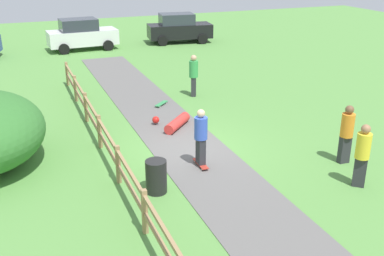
# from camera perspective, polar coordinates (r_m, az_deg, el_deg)

# --- Properties ---
(ground_plane) EXTENTS (60.00, 60.00, 0.00)m
(ground_plane) POSITION_cam_1_polar(r_m,az_deg,el_deg) (14.72, -0.23, -2.76)
(ground_plane) COLOR #568E42
(asphalt_path) EXTENTS (2.40, 28.00, 0.02)m
(asphalt_path) POSITION_cam_1_polar(r_m,az_deg,el_deg) (14.72, -0.23, -2.73)
(asphalt_path) COLOR #605E5B
(asphalt_path) RESTS_ON ground_plane
(wooden_fence) EXTENTS (0.12, 18.12, 1.10)m
(wooden_fence) POSITION_cam_1_polar(r_m,az_deg,el_deg) (13.80, -10.34, -1.83)
(wooden_fence) COLOR #997A51
(wooden_fence) RESTS_ON ground_plane
(trash_bin) EXTENTS (0.56, 0.56, 0.90)m
(trash_bin) POSITION_cam_1_polar(r_m,az_deg,el_deg) (12.16, -4.44, -5.99)
(trash_bin) COLOR black
(trash_bin) RESTS_ON ground_plane
(skater_riding) EXTENTS (0.38, 0.80, 1.75)m
(skater_riding) POSITION_cam_1_polar(r_m,az_deg,el_deg) (13.27, 1.10, -0.89)
(skater_riding) COLOR #B23326
(skater_riding) RESTS_ON asphalt_path
(skater_fallen) EXTENTS (1.38, 1.37, 0.36)m
(skater_fallen) POSITION_cam_1_polar(r_m,az_deg,el_deg) (16.46, -2.05, 0.65)
(skater_fallen) COLOR red
(skater_fallen) RESTS_ON asphalt_path
(skateboard_loose) EXTENTS (0.72, 0.70, 0.08)m
(skateboard_loose) POSITION_cam_1_polar(r_m,az_deg,el_deg) (18.87, -3.80, 3.03)
(skateboard_loose) COLOR #338C4C
(skateboard_loose) RESTS_ON asphalt_path
(bystander_green) EXTENTS (0.51, 0.51, 1.80)m
(bystander_green) POSITION_cam_1_polar(r_m,az_deg,el_deg) (19.84, 0.20, 6.73)
(bystander_green) COLOR #2D2D33
(bystander_green) RESTS_ON ground_plane
(bystander_orange) EXTENTS (0.39, 0.39, 1.80)m
(bystander_orange) POSITION_cam_1_polar(r_m,az_deg,el_deg) (14.27, 18.54, -0.41)
(bystander_orange) COLOR #2D2D33
(bystander_orange) RESTS_ON ground_plane
(bystander_yellow) EXTENTS (0.54, 0.54, 1.78)m
(bystander_yellow) POSITION_cam_1_polar(r_m,az_deg,el_deg) (12.99, 20.27, -2.87)
(bystander_yellow) COLOR #2D2D33
(bystander_yellow) RESTS_ON ground_plane
(parked_car_white) EXTENTS (4.28, 2.16, 1.92)m
(parked_car_white) POSITION_cam_1_polar(r_m,az_deg,el_deg) (30.05, -13.44, 11.16)
(parked_car_white) COLOR silver
(parked_car_white) RESTS_ON ground_plane
(parked_car_black) EXTENTS (4.38, 2.41, 1.92)m
(parked_car_black) POSITION_cam_1_polar(r_m,az_deg,el_deg) (31.62, -1.62, 12.21)
(parked_car_black) COLOR black
(parked_car_black) RESTS_ON ground_plane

